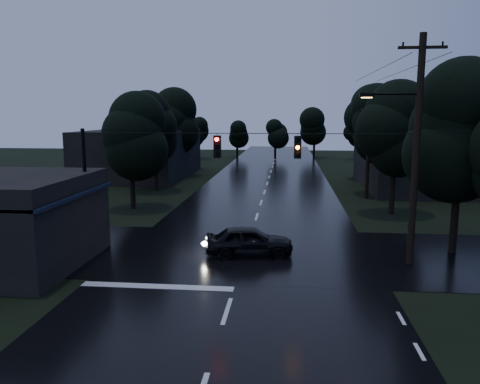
# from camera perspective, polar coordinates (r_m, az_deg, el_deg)

# --- Properties ---
(main_road) EXTENTS (12.00, 120.00, 0.02)m
(main_road) POSITION_cam_1_polar(r_m,az_deg,el_deg) (40.49, 3.00, -0.04)
(main_road) COLOR black
(main_road) RESTS_ON ground
(cross_street) EXTENTS (60.00, 9.00, 0.02)m
(cross_street) POSITION_cam_1_polar(r_m,az_deg,el_deg) (22.96, 0.69, -7.36)
(cross_street) COLOR black
(cross_street) RESTS_ON ground
(building_far_right) EXTENTS (10.00, 14.00, 4.40)m
(building_far_right) POSITION_cam_1_polar(r_m,az_deg,el_deg) (45.73, 21.13, 3.20)
(building_far_right) COLOR black
(building_far_right) RESTS_ON ground
(building_far_left) EXTENTS (10.00, 16.00, 5.00)m
(building_far_left) POSITION_cam_1_polar(r_m,az_deg,el_deg) (52.56, -11.88, 4.68)
(building_far_left) COLOR black
(building_far_left) RESTS_ON ground
(utility_pole_main) EXTENTS (3.50, 0.30, 10.00)m
(utility_pole_main) POSITION_cam_1_polar(r_m,az_deg,el_deg) (21.64, 20.48, 5.20)
(utility_pole_main) COLOR black
(utility_pole_main) RESTS_ON ground
(utility_pole_far) EXTENTS (2.00, 0.30, 7.50)m
(utility_pole_far) POSITION_cam_1_polar(r_m,az_deg,el_deg) (38.52, 15.37, 4.97)
(utility_pole_far) COLOR black
(utility_pole_far) RESTS_ON ground
(anchor_pole_left) EXTENTS (0.18, 0.18, 6.00)m
(anchor_pole_left) POSITION_cam_1_polar(r_m,az_deg,el_deg) (23.23, -18.29, -0.05)
(anchor_pole_left) COLOR black
(anchor_pole_left) RESTS_ON ground
(span_signals) EXTENTS (15.00, 0.37, 1.12)m
(span_signals) POSITION_cam_1_polar(r_m,az_deg,el_deg) (20.99, 1.98, 5.63)
(span_signals) COLOR black
(span_signals) RESTS_ON ground
(tree_corner_near) EXTENTS (4.48, 4.48, 9.44)m
(tree_corner_near) POSITION_cam_1_polar(r_m,az_deg,el_deg) (24.27, 25.37, 7.02)
(tree_corner_near) COLOR black
(tree_corner_near) RESTS_ON ground
(tree_left_a) EXTENTS (3.92, 3.92, 8.26)m
(tree_left_a) POSITION_cam_1_polar(r_m,az_deg,el_deg) (33.77, -13.20, 6.80)
(tree_left_a) COLOR black
(tree_left_a) RESTS_ON ground
(tree_left_b) EXTENTS (4.20, 4.20, 8.85)m
(tree_left_b) POSITION_cam_1_polar(r_m,az_deg,el_deg) (41.56, -10.40, 7.84)
(tree_left_b) COLOR black
(tree_left_b) RESTS_ON ground
(tree_left_c) EXTENTS (4.48, 4.48, 9.44)m
(tree_left_c) POSITION_cam_1_polar(r_m,az_deg,el_deg) (51.37, -7.92, 8.59)
(tree_left_c) COLOR black
(tree_left_c) RESTS_ON ground
(tree_right_a) EXTENTS (4.20, 4.20, 8.85)m
(tree_right_a) POSITION_cam_1_polar(r_m,az_deg,el_deg) (32.68, 18.43, 7.15)
(tree_right_a) COLOR black
(tree_right_a) RESTS_ON ground
(tree_right_b) EXTENTS (4.48, 4.48, 9.44)m
(tree_right_b) POSITION_cam_1_polar(r_m,az_deg,el_deg) (40.63, 16.86, 8.10)
(tree_right_b) COLOR black
(tree_right_b) RESTS_ON ground
(tree_right_c) EXTENTS (4.76, 4.76, 10.03)m
(tree_right_c) POSITION_cam_1_polar(r_m,az_deg,el_deg) (50.57, 15.42, 8.76)
(tree_right_c) COLOR black
(tree_right_c) RESTS_ON ground
(car) EXTENTS (4.34, 2.23, 1.41)m
(car) POSITION_cam_1_polar(r_m,az_deg,el_deg) (22.33, 1.13, -5.96)
(car) COLOR black
(car) RESTS_ON ground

